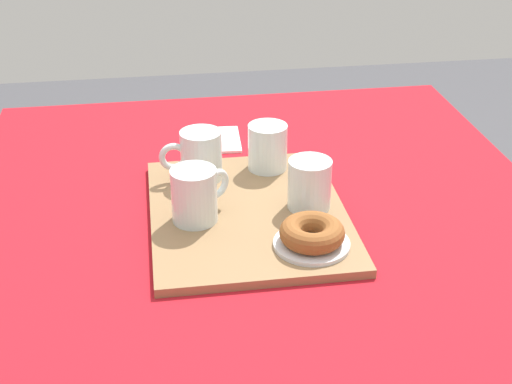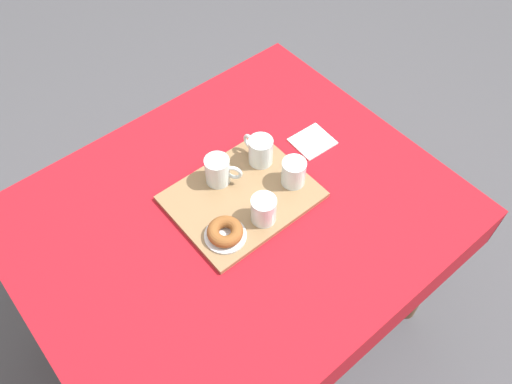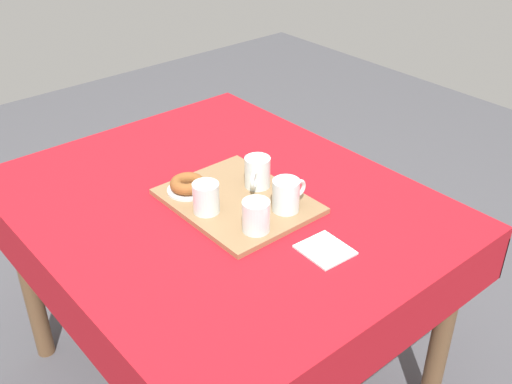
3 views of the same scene
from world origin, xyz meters
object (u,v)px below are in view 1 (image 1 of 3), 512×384
object	(u,v)px
water_glass_near	(268,149)
sugar_donut_left	(312,233)
serving_tray	(248,214)
tea_mug_left	(195,196)
donut_plate_left	(312,244)
water_glass_far	(309,186)
dining_table	(268,276)
paper_napkin	(213,140)
tea_mug_right	(200,157)

from	to	relation	value
water_glass_near	sugar_donut_left	xyz separation A→B (m)	(-0.29, -0.02, -0.01)
serving_tray	tea_mug_left	world-z (taller)	tea_mug_left
sugar_donut_left	donut_plate_left	bearing A→B (deg)	90.00
water_glass_far	sugar_donut_left	bearing A→B (deg)	169.76
water_glass_far	donut_plate_left	xyz separation A→B (m)	(-0.13, 0.02, -0.04)
sugar_donut_left	dining_table	bearing A→B (deg)	36.10
serving_tray	donut_plate_left	world-z (taller)	donut_plate_left
donut_plate_left	paper_napkin	bearing A→B (deg)	14.03
dining_table	donut_plate_left	world-z (taller)	donut_plate_left
water_glass_far	sugar_donut_left	size ratio (longest dim) A/B	0.85
dining_table	serving_tray	xyz separation A→B (m)	(0.05, 0.03, 0.10)
water_glass_far	paper_napkin	bearing A→B (deg)	22.38
dining_table	water_glass_near	world-z (taller)	water_glass_near
sugar_donut_left	paper_napkin	world-z (taller)	sugar_donut_left
donut_plate_left	dining_table	bearing A→B (deg)	36.10
dining_table	water_glass_far	xyz separation A→B (m)	(0.05, -0.08, 0.15)
serving_tray	donut_plate_left	xyz separation A→B (m)	(-0.13, -0.08, 0.01)
water_glass_far	paper_napkin	xyz separation A→B (m)	(0.33, 0.14, -0.05)
water_glass_near	paper_napkin	world-z (taller)	water_glass_near
tea_mug_left	paper_napkin	xyz separation A→B (m)	(0.35, -0.06, -0.06)
serving_tray	tea_mug_right	xyz separation A→B (m)	(0.13, 0.07, 0.05)
tea_mug_right	sugar_donut_left	xyz separation A→B (m)	(-0.26, -0.16, -0.02)
dining_table	tea_mug_right	distance (m)	0.26
tea_mug_left	water_glass_far	bearing A→B (deg)	-86.07
dining_table	sugar_donut_left	size ratio (longest dim) A/B	12.20
dining_table	donut_plate_left	xyz separation A→B (m)	(-0.08, -0.06, 0.11)
dining_table	tea_mug_left	xyz separation A→B (m)	(0.03, 0.12, 0.15)
serving_tray	tea_mug_right	distance (m)	0.16
water_glass_near	paper_napkin	xyz separation A→B (m)	(0.17, 0.09, -0.05)
tea_mug_left	water_glass_far	world-z (taller)	tea_mug_left
dining_table	water_glass_near	xyz separation A→B (m)	(0.21, -0.03, 0.15)
serving_tray	tea_mug_left	distance (m)	0.11
tea_mug_right	water_glass_near	distance (m)	0.13
dining_table	paper_napkin	distance (m)	0.39
dining_table	serving_tray	distance (m)	0.12
tea_mug_left	donut_plate_left	world-z (taller)	tea_mug_left
paper_napkin	tea_mug_right	bearing A→B (deg)	168.16
water_glass_near	donut_plate_left	xyz separation A→B (m)	(-0.29, -0.02, -0.04)
serving_tray	tea_mug_left	xyz separation A→B (m)	(-0.02, 0.09, 0.05)
paper_napkin	water_glass_near	bearing A→B (deg)	-152.41
tea_mug_right	paper_napkin	world-z (taller)	tea_mug_right
tea_mug_left	tea_mug_right	world-z (taller)	same
dining_table	water_glass_near	bearing A→B (deg)	-9.15
tea_mug_right	paper_napkin	xyz separation A→B (m)	(0.20, -0.04, -0.06)
tea_mug_right	donut_plate_left	size ratio (longest dim) A/B	0.95
tea_mug_left	donut_plate_left	distance (m)	0.21
serving_tray	donut_plate_left	distance (m)	0.16
tea_mug_left	paper_napkin	distance (m)	0.36
water_glass_near	water_glass_far	bearing A→B (deg)	-163.69
serving_tray	donut_plate_left	size ratio (longest dim) A/B	3.42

